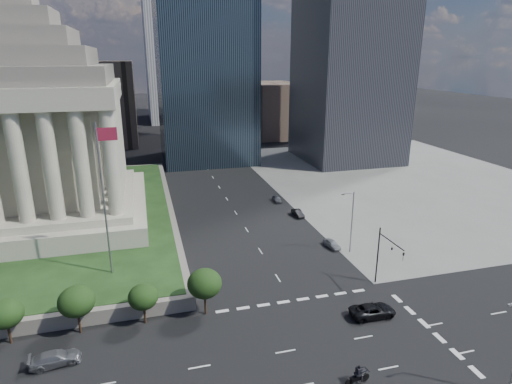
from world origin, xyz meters
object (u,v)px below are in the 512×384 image
object	(u,v)px
flagpole	(104,192)
parked_sedan_mid	(298,213)
war_memorial	(31,107)
traffic_signal_ne	(386,253)
motorcycle_lead	(358,375)
street_lamp_north	(351,218)
parked_sedan_far	(277,199)
suv_grey	(55,358)
pickup_truck	(373,311)
parked_sedan_near	(332,244)

from	to	relation	value
flagpole	parked_sedan_mid	xyz separation A→B (m)	(32.97, 18.04, -12.49)
war_memorial	traffic_signal_ne	size ratio (longest dim) A/B	4.88
flagpole	motorcycle_lead	size ratio (longest dim) A/B	7.46
flagpole	street_lamp_north	distance (m)	35.95
flagpole	parked_sedan_far	bearing A→B (deg)	40.79
suv_grey	parked_sedan_mid	world-z (taller)	suv_grey
traffic_signal_ne	pickup_truck	bearing A→B (deg)	-130.24
traffic_signal_ne	parked_sedan_mid	world-z (taller)	traffic_signal_ne
traffic_signal_ne	suv_grey	bearing A→B (deg)	-173.36
street_lamp_north	suv_grey	world-z (taller)	street_lamp_north
war_memorial	suv_grey	bearing A→B (deg)	-79.47
street_lamp_north	parked_sedan_mid	bearing A→B (deg)	97.32
war_memorial	pickup_truck	distance (m)	61.32
war_memorial	pickup_truck	size ratio (longest dim) A/B	7.14
flagpole	suv_grey	bearing A→B (deg)	-108.39
traffic_signal_ne	pickup_truck	xyz separation A→B (m)	(-4.52, -5.34, -4.49)
flagpole	parked_sedan_far	size ratio (longest dim) A/B	5.54
war_memorial	street_lamp_north	distance (m)	54.92
flagpole	traffic_signal_ne	bearing A→B (deg)	-16.71
parked_sedan_near	parked_sedan_far	bearing A→B (deg)	86.11
pickup_truck	motorcycle_lead	xyz separation A→B (m)	(-6.99, -9.45, 0.24)
parked_sedan_mid	motorcycle_lead	bearing A→B (deg)	-106.80
war_memorial	parked_sedan_mid	world-z (taller)	war_memorial
street_lamp_north	parked_sedan_near	world-z (taller)	street_lamp_north
parked_sedan_near	street_lamp_north	bearing A→B (deg)	-59.23
suv_grey	parked_sedan_far	world-z (taller)	suv_grey
war_memorial	parked_sedan_far	bearing A→B (deg)	4.41
suv_grey	parked_sedan_near	distance (m)	42.37
parked_sedan_near	traffic_signal_ne	bearing A→B (deg)	-93.46
flagpole	suv_grey	distance (m)	19.99
street_lamp_north	motorcycle_lead	world-z (taller)	street_lamp_north
parked_sedan_near	parked_sedan_far	size ratio (longest dim) A/B	1.02
street_lamp_north	pickup_truck	xyz separation A→B (m)	(-5.35, -16.65, -4.90)
parked_sedan_far	motorcycle_lead	distance (m)	53.24
war_memorial	parked_sedan_far	xyz separation A→B (m)	(43.91, 3.38, -20.79)
traffic_signal_ne	war_memorial	bearing A→B (deg)	143.58
pickup_truck	parked_sedan_mid	bearing A→B (deg)	-3.89
traffic_signal_ne	pickup_truck	distance (m)	8.31
street_lamp_north	parked_sedan_near	bearing A→B (deg)	128.44
street_lamp_north	pickup_truck	distance (m)	18.16
flagpole	street_lamp_north	world-z (taller)	flagpole
traffic_signal_ne	motorcycle_lead	size ratio (longest dim) A/B	2.98
war_memorial	pickup_truck	bearing A→B (deg)	-43.36
flagpole	suv_grey	size ratio (longest dim) A/B	4.08
parked_sedan_far	parked_sedan_mid	bearing A→B (deg)	-80.14
suv_grey	pickup_truck	bearing A→B (deg)	-98.60
traffic_signal_ne	parked_sedan_far	size ratio (longest dim) A/B	2.22
pickup_truck	motorcycle_lead	bearing A→B (deg)	145.00
war_memorial	motorcycle_lead	size ratio (longest dim) A/B	14.55
traffic_signal_ne	motorcycle_lead	bearing A→B (deg)	-127.88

